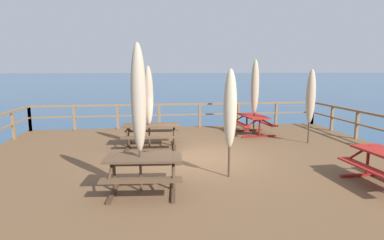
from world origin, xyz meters
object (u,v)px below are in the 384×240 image
patio_umbrella_tall_back_right (255,87)px  picnic_table_back_left (253,121)px  patio_umbrella_tall_mid_right (311,97)px  picnic_table_front_left (144,166)px  picnic_table_mid_left (151,130)px  patio_umbrella_short_mid (139,99)px  patio_umbrella_tall_mid_left (230,109)px  patio_umbrella_tall_front (148,96)px

patio_umbrella_tall_back_right → picnic_table_back_left: bearing=127.7°
patio_umbrella_tall_mid_right → patio_umbrella_tall_back_right: bearing=128.8°
picnic_table_front_left → picnic_table_back_left: (4.28, 5.46, 0.00)m
picnic_table_mid_left → patio_umbrella_tall_back_right: bearing=20.1°
patio_umbrella_short_mid → patio_umbrella_tall_back_right: size_ratio=1.05×
picnic_table_mid_left → patio_umbrella_tall_back_right: size_ratio=0.66×
picnic_table_mid_left → patio_umbrella_tall_back_right: 4.59m
patio_umbrella_short_mid → patio_umbrella_tall_mid_right: (5.80, 3.68, -0.33)m
picnic_table_mid_left → patio_umbrella_tall_mid_left: bearing=-60.7°
picnic_table_mid_left → picnic_table_back_left: 4.38m
picnic_table_front_left → patio_umbrella_tall_mid_right: patio_umbrella_tall_mid_right is taller
patio_umbrella_tall_mid_left → patio_umbrella_tall_front: bearing=120.4°
patio_umbrella_short_mid → patio_umbrella_tall_front: patio_umbrella_short_mid is taller
picnic_table_mid_left → patio_umbrella_tall_back_right: (4.12, 1.51, 1.35)m
picnic_table_front_left → patio_umbrella_tall_back_right: patio_umbrella_tall_back_right is taller
picnic_table_back_left → patio_umbrella_tall_back_right: (0.02, -0.03, 1.36)m
patio_umbrella_tall_back_right → picnic_table_front_left: bearing=-128.4°
picnic_table_front_left → picnic_table_back_left: size_ratio=1.00×
picnic_table_mid_left → patio_umbrella_tall_front: bearing=-162.3°
picnic_table_front_left → patio_umbrella_short_mid: 1.45m
picnic_table_mid_left → patio_umbrella_tall_mid_right: size_ratio=0.75×
patio_umbrella_tall_front → patio_umbrella_tall_mid_left: patio_umbrella_tall_front is taller
patio_umbrella_tall_front → patio_umbrella_tall_mid_left: 3.80m
picnic_table_back_left → patio_umbrella_tall_front: 4.60m
picnic_table_back_left → picnic_table_mid_left: bearing=-159.4°
patio_umbrella_tall_front → patio_umbrella_tall_mid_right: patio_umbrella_tall_front is taller
picnic_table_mid_left → patio_umbrella_tall_front: (-0.07, -0.02, 1.17)m
patio_umbrella_short_mid → picnic_table_front_left: bearing=12.1°
patio_umbrella_tall_mid_right → patio_umbrella_tall_mid_left: (-3.69, -3.05, 0.00)m
picnic_table_front_left → patio_umbrella_tall_mid_left: size_ratio=0.66×
patio_umbrella_short_mid → patio_umbrella_tall_mid_right: bearing=32.4°
patio_umbrella_tall_front → patio_umbrella_tall_mid_left: bearing=-59.6°
picnic_table_back_left → patio_umbrella_short_mid: size_ratio=0.55×
patio_umbrella_short_mid → picnic_table_mid_left: bearing=86.3°
picnic_table_front_left → patio_umbrella_tall_front: (0.12, 3.90, 1.18)m
picnic_table_mid_left → patio_umbrella_tall_front: size_ratio=0.72×
picnic_table_back_left → patio_umbrella_tall_mid_right: patio_umbrella_tall_mid_right is taller
picnic_table_mid_left → patio_umbrella_tall_mid_left: patio_umbrella_tall_mid_left is taller
patio_umbrella_short_mid → patio_umbrella_tall_back_right: bearing=51.2°
picnic_table_back_left → patio_umbrella_tall_mid_right: bearing=-51.2°
patio_umbrella_short_mid → patio_umbrella_tall_mid_left: size_ratio=1.20×
patio_umbrella_tall_back_right → patio_umbrella_tall_mid_right: bearing=-51.2°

